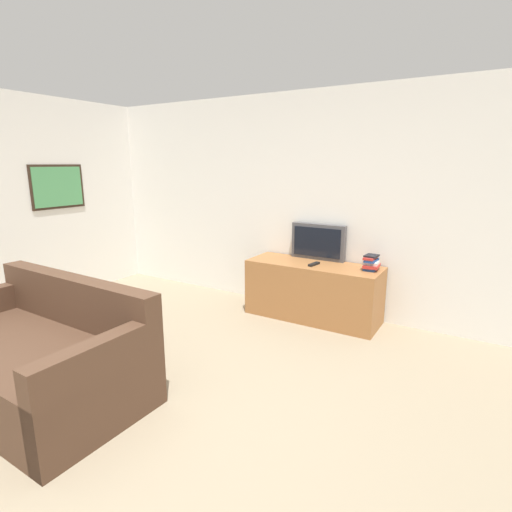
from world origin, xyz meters
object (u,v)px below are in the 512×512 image
object	(u,v)px
television	(318,242)
book_stack	(371,263)
tv_stand	(313,291)
couch	(36,359)
remote_on_stand	(314,264)

from	to	relation	value
television	book_stack	world-z (taller)	television
tv_stand	book_stack	size ratio (longest dim) A/B	6.70
couch	tv_stand	bearing A→B (deg)	65.85
tv_stand	remote_on_stand	world-z (taller)	remote_on_stand
tv_stand	television	size ratio (longest dim) A/B	2.33
tv_stand	couch	world-z (taller)	couch
couch	book_stack	world-z (taller)	couch
television	book_stack	distance (m)	0.71
tv_stand	remote_on_stand	xyz separation A→B (m)	(0.03, -0.06, 0.34)
tv_stand	book_stack	world-z (taller)	book_stack
book_stack	television	bearing A→B (deg)	166.79
tv_stand	television	distance (m)	0.59
television	couch	distance (m)	3.10
book_stack	remote_on_stand	bearing A→B (deg)	-167.39
television	couch	bearing A→B (deg)	-112.58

